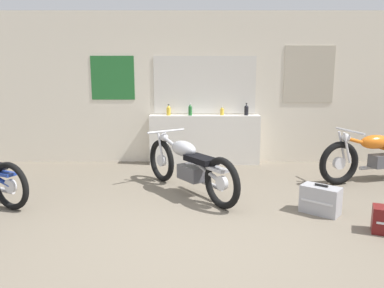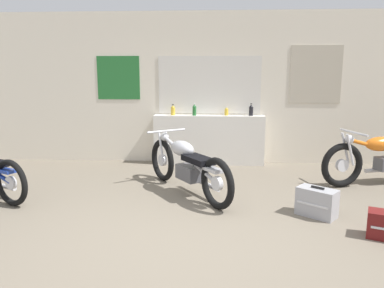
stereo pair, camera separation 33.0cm
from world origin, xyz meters
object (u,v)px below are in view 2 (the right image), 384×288
at_px(bottle_leftmost, 173,110).
at_px(motorcycle_silver, 187,165).
at_px(bottle_center, 226,111).
at_px(hard_case_silver, 317,202).
at_px(bottle_left_center, 194,110).
at_px(bottle_right_center, 251,110).

distance_m(bottle_leftmost, motorcycle_silver, 1.90).
distance_m(bottle_center, hard_case_silver, 2.88).
xyz_separation_m(bottle_left_center, motorcycle_silver, (-0.02, -1.73, -0.61)).
relative_size(motorcycle_silver, hard_case_silver, 3.60).
relative_size(bottle_left_center, bottle_right_center, 1.01).
xyz_separation_m(bottle_right_center, motorcycle_silver, (-1.05, -1.77, -0.61)).
bearing_deg(bottle_right_center, bottle_leftmost, -179.97).
relative_size(bottle_leftmost, motorcycle_silver, 0.11).
relative_size(bottle_left_center, hard_case_silver, 0.46).
bearing_deg(motorcycle_silver, hard_case_silver, -25.82).
height_order(bottle_left_center, motorcycle_silver, bottle_left_center).
distance_m(bottle_right_center, motorcycle_silver, 2.14).
xyz_separation_m(bottle_center, bottle_right_center, (0.45, -0.02, 0.03)).
bearing_deg(bottle_right_center, bottle_center, 177.58).
height_order(bottle_right_center, motorcycle_silver, bottle_right_center).
xyz_separation_m(bottle_leftmost, hard_case_silver, (2.00, -2.55, -0.84)).
bearing_deg(motorcycle_silver, bottle_left_center, 89.49).
xyz_separation_m(bottle_center, motorcycle_silver, (-0.61, -1.78, -0.58)).
bearing_deg(motorcycle_silver, bottle_center, 71.25).
height_order(bottle_right_center, hard_case_silver, bottle_right_center).
height_order(bottle_leftmost, bottle_center, bottle_leftmost).
relative_size(bottle_leftmost, bottle_center, 1.25).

